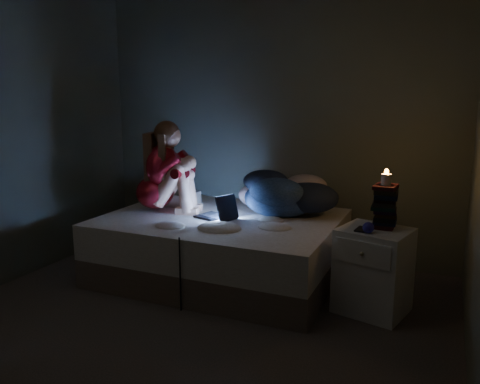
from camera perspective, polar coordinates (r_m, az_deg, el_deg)
The scene contains 12 objects.
floor at distance 3.41m, azimuth -7.81°, elevation -16.52°, with size 3.60×3.80×0.02m, color #312F2D.
wall_back at distance 4.76m, azimuth 3.86°, elevation 7.95°, with size 3.60×0.02×2.60m, color #484F42.
bed at distance 4.27m, azimuth -2.19°, elevation -6.47°, with size 1.98×1.49×0.55m, color #BAB3A4, non-canonical shape.
pillow at distance 4.70m, azimuth -7.74°, elevation -0.71°, with size 0.42×0.30×0.12m, color white.
woman at distance 4.38m, azimuth -10.16°, elevation 3.02°, with size 0.51×0.33×0.83m, color maroon, non-canonical shape.
laptop at distance 4.11m, azimuth -2.96°, elevation -1.57°, with size 0.33×0.23×0.23m, color black, non-canonical shape.
clothes_pile at distance 4.26m, azimuth 4.76°, elevation 0.07°, with size 0.68×0.54×0.41m, color #142541, non-canonical shape.
nightstand at distance 3.71m, azimuth 15.54°, elevation -8.97°, with size 0.48×0.42×0.63m, color silver.
book_stack at distance 3.64m, azimuth 16.79°, elevation -1.47°, with size 0.19×0.25×0.34m, color black, non-canonical shape.
candle at distance 3.60m, azimuth 16.97°, elevation 1.76°, with size 0.07×0.07×0.08m, color beige.
phone at distance 3.54m, azimuth 14.49°, elevation -4.42°, with size 0.07×0.14×0.01m, color black.
blue_orb at distance 3.48m, azimuth 15.53°, elevation -4.17°, with size 0.08×0.08×0.08m, color navy.
Camera 1 is at (1.60, -2.56, 1.58)m, focal length 35.94 mm.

